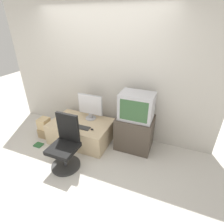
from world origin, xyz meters
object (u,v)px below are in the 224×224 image
Objects in this scene: mouse at (92,129)px; cardboard_box_lower at (46,132)px; keyboard at (81,127)px; office_chair at (65,146)px; crt_tv at (137,106)px; book at (39,145)px; main_monitor at (90,107)px.

cardboard_box_lower is at bearing -179.37° from mouse.
office_chair reaches higher than keyboard.
office_chair is 1.10m from cardboard_box_lower.
office_chair is 3.76× the size of cardboard_box_lower.
crt_tv reaches higher than keyboard.
crt_tv is 2.06m from cardboard_box_lower.
crt_tv is 2.10m from book.
office_chair is at bearing -137.13° from crt_tv.
book is at bearing -162.03° from mouse.
book is (0.08, -0.33, -0.09)m from cardboard_box_lower.
mouse is 1.18m from cardboard_box_lower.
office_chair is at bearing -29.85° from cardboard_box_lower.
crt_tv is at bearing 20.75° from book.
main_monitor is 1.57× the size of keyboard.
keyboard is 0.97m from cardboard_box_lower.
office_chair reaches higher than cardboard_box_lower.
main_monitor is 1.16m from cardboard_box_lower.
main_monitor is at bearing 120.50° from mouse.
mouse is 1.19m from book.
keyboard is at bearing 22.12° from book.
main_monitor reaches higher than book.
crt_tv is at bearing 10.54° from cardboard_box_lower.
mouse is at bearing 0.63° from cardboard_box_lower.
main_monitor is at bearing 90.59° from office_chair.
mouse reaches higher than keyboard.
office_chair is 5.71× the size of book.
keyboard is 0.22m from mouse.
keyboard is at bearing 0.51° from cardboard_box_lower.
main_monitor reaches higher than keyboard.
main_monitor reaches higher than mouse.
keyboard is at bearing -160.46° from crt_tv.
mouse is 0.34× the size of book.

